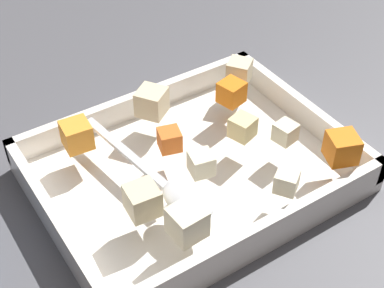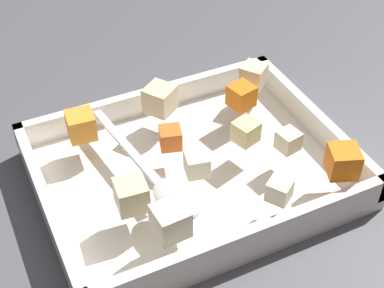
% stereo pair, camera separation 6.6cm
% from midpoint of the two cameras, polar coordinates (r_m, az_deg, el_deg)
% --- Properties ---
extents(ground_plane, '(4.00, 4.00, 0.00)m').
position_cam_midpoint_polar(ground_plane, '(0.71, 3.23, -2.86)').
color(ground_plane, '#4C4C51').
extents(baking_dish, '(0.36, 0.28, 0.05)m').
position_cam_midpoint_polar(baking_dish, '(0.69, 2.74, -2.89)').
color(baking_dish, white).
rests_on(baking_dish, ground_plane).
extents(carrot_chunk_back_center, '(0.03, 0.03, 0.03)m').
position_cam_midpoint_polar(carrot_chunk_back_center, '(0.73, 7.53, 4.68)').
color(carrot_chunk_back_center, orange).
rests_on(carrot_chunk_back_center, baking_dish).
extents(carrot_chunk_heap_side, '(0.04, 0.04, 0.03)m').
position_cam_midpoint_polar(carrot_chunk_heap_side, '(0.66, 17.60, -1.77)').
color(carrot_chunk_heap_side, orange).
rests_on(carrot_chunk_heap_side, baking_dish).
extents(carrot_chunk_corner_nw, '(0.03, 0.03, 0.03)m').
position_cam_midpoint_polar(carrot_chunk_corner_nw, '(0.68, -8.30, 1.74)').
color(carrot_chunk_corner_nw, orange).
rests_on(carrot_chunk_corner_nw, baking_dish).
extents(carrot_chunk_corner_sw, '(0.03, 0.03, 0.02)m').
position_cam_midpoint_polar(carrot_chunk_corner_sw, '(0.66, 0.67, 0.50)').
color(carrot_chunk_corner_sw, orange).
rests_on(carrot_chunk_corner_sw, baking_dish).
extents(potato_chunk_mid_left, '(0.03, 0.03, 0.03)m').
position_cam_midpoint_polar(potato_chunk_mid_left, '(0.63, 3.49, -2.14)').
color(potato_chunk_mid_left, beige).
rests_on(potato_chunk_mid_left, baking_dish).
extents(potato_chunk_near_right, '(0.05, 0.05, 0.03)m').
position_cam_midpoint_polar(potato_chunk_near_right, '(0.71, -0.58, 4.39)').
color(potato_chunk_near_right, beige).
rests_on(potato_chunk_near_right, baking_dish).
extents(potato_chunk_rim_edge, '(0.03, 0.03, 0.03)m').
position_cam_midpoint_polar(potato_chunk_rim_edge, '(0.57, 1.18, -7.82)').
color(potato_chunk_rim_edge, beige).
rests_on(potato_chunk_rim_edge, baking_dish).
extents(potato_chunk_corner_se, '(0.03, 0.03, 0.02)m').
position_cam_midpoint_polar(potato_chunk_corner_se, '(0.68, 12.33, 0.22)').
color(potato_chunk_corner_se, beige).
rests_on(potato_chunk_corner_se, baking_dish).
extents(potato_chunk_mid_right, '(0.03, 0.03, 0.02)m').
position_cam_midpoint_polar(potato_chunk_mid_right, '(0.62, 11.75, -4.66)').
color(potato_chunk_mid_right, beige).
rests_on(potato_chunk_mid_right, baking_dish).
extents(potato_chunk_near_left, '(0.04, 0.04, 0.03)m').
position_cam_midpoint_polar(potato_chunk_near_left, '(0.59, -2.90, -5.24)').
color(potato_chunk_near_left, beige).
rests_on(potato_chunk_near_left, baking_dish).
extents(potato_chunk_under_handle, '(0.04, 0.04, 0.03)m').
position_cam_midpoint_polar(potato_chunk_under_handle, '(0.77, 8.62, 6.69)').
color(potato_chunk_under_handle, beige).
rests_on(potato_chunk_under_handle, baking_dish).
extents(potato_chunk_center, '(0.03, 0.03, 0.03)m').
position_cam_midpoint_polar(potato_chunk_center, '(0.68, 8.14, 1.11)').
color(potato_chunk_center, '#E0CC89').
rests_on(potato_chunk_center, baking_dish).
extents(serving_spoon, '(0.06, 0.22, 0.02)m').
position_cam_midpoint_polar(serving_spoon, '(0.61, 0.86, -4.92)').
color(serving_spoon, silver).
rests_on(serving_spoon, baking_dish).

